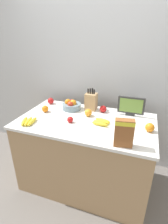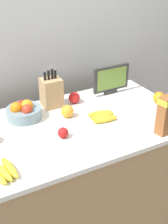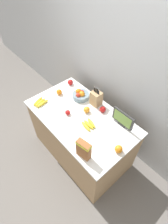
{
  "view_description": "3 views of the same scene",
  "coord_description": "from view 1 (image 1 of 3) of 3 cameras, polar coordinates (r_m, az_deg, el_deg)",
  "views": [
    {
      "loc": [
        0.56,
        -1.63,
        1.76
      ],
      "look_at": [
        -0.02,
        0.01,
        0.98
      ],
      "focal_mm": 28.0,
      "sensor_mm": 36.0,
      "label": 1
    },
    {
      "loc": [
        -0.78,
        -1.56,
        1.92
      ],
      "look_at": [
        0.05,
        -0.01,
        0.97
      ],
      "focal_mm": 50.0,
      "sensor_mm": 36.0,
      "label": 2
    },
    {
      "loc": [
        1.16,
        -0.96,
        2.61
      ],
      "look_at": [
        0.03,
        0.03,
        0.98
      ],
      "focal_mm": 28.0,
      "sensor_mm": 36.0,
      "label": 3
    }
  ],
  "objects": [
    {
      "name": "orange_front_center",
      "position": [
        1.81,
        20.68,
        -4.74
      ],
      "size": [
        0.09,
        0.09,
        0.09
      ],
      "primitive_type": "sphere",
      "color": "orange",
      "rests_on": "counter"
    },
    {
      "name": "ground_plane",
      "position": [
        2.47,
        0.5,
        -21.35
      ],
      "size": [
        14.0,
        14.0,
        0.0
      ],
      "primitive_type": "plane",
      "color": "slate"
    },
    {
      "name": "apple_by_knife_block",
      "position": [
        2.13,
        6.26,
        0.99
      ],
      "size": [
        0.08,
        0.08,
        0.08
      ],
      "primitive_type": "sphere",
      "color": "red",
      "rests_on": "counter"
    },
    {
      "name": "orange_back_center",
      "position": [
        2.17,
        -12.56,
        1.01
      ],
      "size": [
        0.08,
        0.08,
        0.08
      ],
      "primitive_type": "sphere",
      "color": "orange",
      "rests_on": "counter"
    },
    {
      "name": "wall_back",
      "position": [
        2.4,
        5.84,
        12.97
      ],
      "size": [
        9.0,
        0.06,
        2.6
      ],
      "color": "silver",
      "rests_on": "ground_plane"
    },
    {
      "name": "apple_near_bananas",
      "position": [
        1.88,
        -4.53,
        -2.48
      ],
      "size": [
        0.07,
        0.07,
        0.07
      ],
      "primitive_type": "sphere",
      "color": "red",
      "rests_on": "counter"
    },
    {
      "name": "fruit_bowl",
      "position": [
        2.2,
        -4.11,
        2.2
      ],
      "size": [
        0.23,
        0.23,
        0.13
      ],
      "color": "gray",
      "rests_on": "counter"
    },
    {
      "name": "cereal_box",
      "position": [
        1.49,
        12.94,
        -6.28
      ],
      "size": [
        0.17,
        0.1,
        0.25
      ],
      "rotation": [
        0.0,
        0.0,
        0.17
      ],
      "color": "brown",
      "rests_on": "counter"
    },
    {
      "name": "banana_bunch_left",
      "position": [
        1.96,
        -17.74,
        -2.93
      ],
      "size": [
        0.17,
        0.22,
        0.04
      ],
      "rotation": [
        0.0,
        0.0,
        4.99
      ],
      "color": "yellow",
      "rests_on": "counter"
    },
    {
      "name": "counter",
      "position": [
        2.17,
        0.55,
        -13.12
      ],
      "size": [
        1.49,
        0.87,
        0.89
      ],
      "color": "tan",
      "rests_on": "ground_plane"
    },
    {
      "name": "apple_middle",
      "position": [
        2.42,
        -10.82,
        3.61
      ],
      "size": [
        0.08,
        0.08,
        0.08
      ],
      "primitive_type": "sphere",
      "color": "red",
      "rests_on": "counter"
    },
    {
      "name": "small_monitor",
      "position": [
        2.06,
        15.1,
        1.94
      ],
      "size": [
        0.3,
        0.03,
        0.23
      ],
      "color": "#2D2D2D",
      "rests_on": "counter"
    },
    {
      "name": "banana_bunch_right",
      "position": [
        1.86,
        5.68,
        -3.31
      ],
      "size": [
        0.19,
        0.15,
        0.04
      ],
      "rotation": [
        0.0,
        0.0,
        6.18
      ],
      "color": "yellow",
      "rests_on": "counter"
    },
    {
      "name": "knife_block",
      "position": [
        2.17,
        2.35,
        3.48
      ],
      "size": [
        0.14,
        0.13,
        0.32
      ],
      "color": "tan",
      "rests_on": "counter"
    },
    {
      "name": "orange_mid_right",
      "position": [
        2.01,
        1.39,
        -0.21
      ],
      "size": [
        0.09,
        0.09,
        0.09
      ],
      "primitive_type": "sphere",
      "color": "orange",
      "rests_on": "counter"
    }
  ]
}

